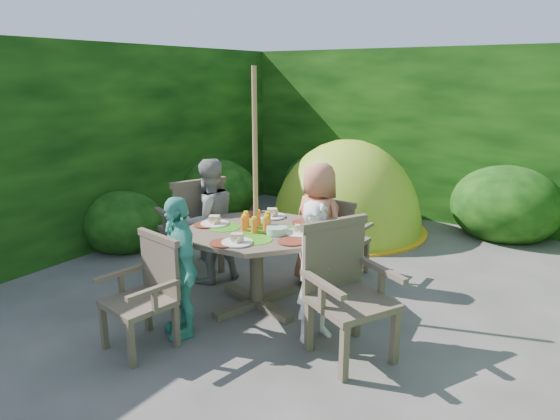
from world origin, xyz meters
The scene contains 13 objects.
ground centered at (0.00, 0.00, 0.00)m, with size 60.00×60.00×0.00m, color #42403A.
hedge_enclosure centered at (0.00, 1.33, 1.25)m, with size 9.00×9.00×2.50m.
patio_table centered at (-0.95, -0.23, 0.64)m, with size 1.62×1.62×0.91m.
parasol_pole centered at (-0.96, -0.23, 1.10)m, with size 0.04×0.04×2.20m, color olive.
garden_chair_right centered at (0.10, -0.52, 0.54)m, with size 0.75×0.79×1.01m.
garden_chair_left centered at (-2.01, 0.07, 0.55)m, with size 0.75×0.79×1.04m.
garden_chair_back centered at (-0.63, 0.83, 0.45)m, with size 0.53×0.47×0.85m.
garden_chair_front centered at (-1.28, -1.29, 0.46)m, with size 0.59×0.54×0.87m.
child_right centered at (-0.19, -0.45, 0.59)m, with size 0.43×0.28×1.17m, color white.
child_left centered at (-1.72, 0.00, 0.65)m, with size 0.64×0.50×1.31m, color gray.
child_back centered at (-0.73, 0.54, 0.64)m, with size 0.63×0.41×1.28m, color #D37757.
child_front centered at (-1.18, -1.00, 0.60)m, with size 0.70×0.29×1.20m, color #4BAF9B.
dome_tent centered at (-1.30, 2.39, 0.00)m, with size 2.48×2.48×2.55m.
Camera 1 is at (1.61, -3.75, 2.13)m, focal length 32.00 mm.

